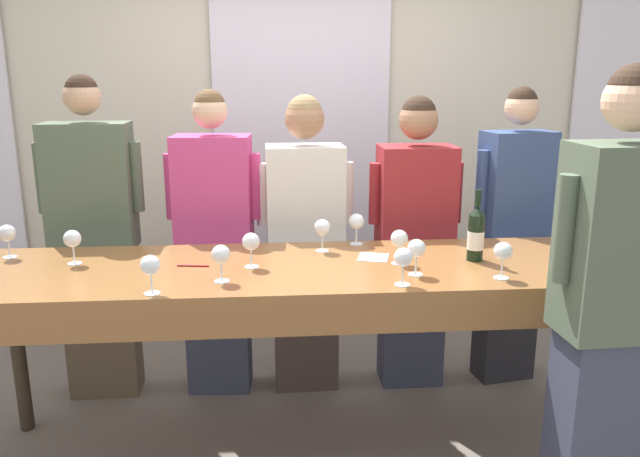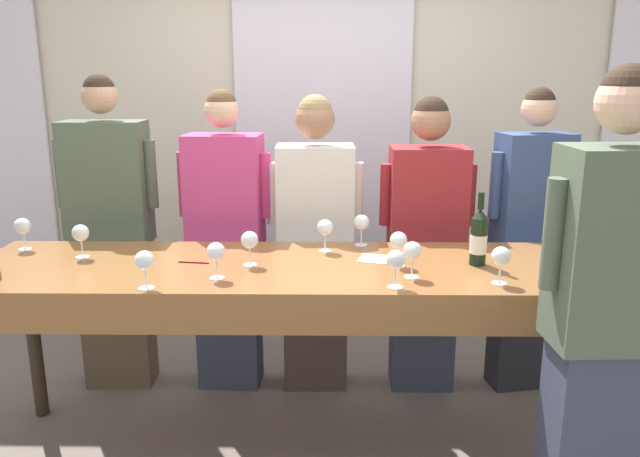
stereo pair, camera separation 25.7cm
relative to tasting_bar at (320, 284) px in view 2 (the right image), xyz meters
name	(u,v)px [view 2 (the right image)]	position (x,y,z in m)	size (l,w,h in m)	color
ground_plane	(320,450)	(0.00, 0.03, -0.87)	(18.00, 18.00, 0.00)	#70665B
wall_back	(323,131)	(0.00, 1.75, 0.53)	(12.00, 0.06, 2.80)	beige
curtain_panel_center	(323,139)	(0.00, 1.69, 0.47)	(1.21, 0.03, 2.69)	white
tasting_bar	(320,284)	(0.00, 0.00, 0.00)	(3.17, 0.78, 0.95)	brown
wine_bottle	(479,238)	(0.72, 0.04, 0.21)	(0.08, 0.08, 0.33)	black
wine_glass_front_left	(145,261)	(-0.70, -0.30, 0.20)	(0.08, 0.08, 0.16)	white
wine_glass_front_mid	(396,260)	(0.31, -0.28, 0.20)	(0.08, 0.08, 0.16)	white
wine_glass_front_right	(216,253)	(-0.43, -0.18, 0.20)	(0.08, 0.08, 0.16)	white
wine_glass_center_left	(501,257)	(0.74, -0.23, 0.20)	(0.08, 0.08, 0.16)	white
wine_glass_center_mid	(413,252)	(0.39, -0.15, 0.20)	(0.08, 0.08, 0.16)	white
wine_glass_center_right	(325,228)	(0.02, 0.24, 0.20)	(0.08, 0.08, 0.16)	white
wine_glass_back_left	(361,223)	(0.20, 0.35, 0.20)	(0.08, 0.08, 0.16)	white
wine_glass_back_mid	(22,227)	(-1.46, 0.25, 0.20)	(0.08, 0.08, 0.16)	white
wine_glass_back_right	(81,234)	(-1.12, 0.13, 0.20)	(0.08, 0.08, 0.16)	white
wine_glass_near_host	(250,241)	(-0.31, 0.01, 0.20)	(0.08, 0.08, 0.16)	white
wine_glass_by_bottle	(399,241)	(0.35, 0.01, 0.20)	(0.08, 0.08, 0.16)	white
napkin	(374,259)	(0.25, 0.11, 0.09)	(0.17, 0.17, 0.00)	white
pen	(194,262)	(-0.58, 0.04, 0.09)	(0.14, 0.03, 0.01)	maroon
guest_olive_jacket	(111,235)	(-1.19, 0.71, 0.04)	(0.56, 0.24, 1.79)	brown
guest_pink_top	(227,242)	(-0.54, 0.71, 0.00)	(0.53, 0.28, 1.72)	#383D51
guest_cream_sweater	(315,244)	(-0.03, 0.71, -0.01)	(0.54, 0.28, 1.69)	#473833
guest_striped_shirt	(425,245)	(0.59, 0.71, -0.02)	(0.53, 0.28, 1.68)	#383D51
guest_navy_coat	(528,240)	(1.16, 0.71, 0.02)	(0.50, 0.28, 1.73)	#28282D
host_pouring	(601,324)	(0.99, -0.64, 0.08)	(0.47, 0.27, 1.83)	#383D51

